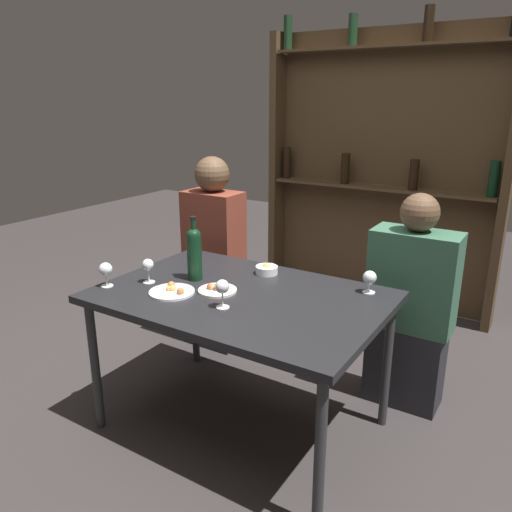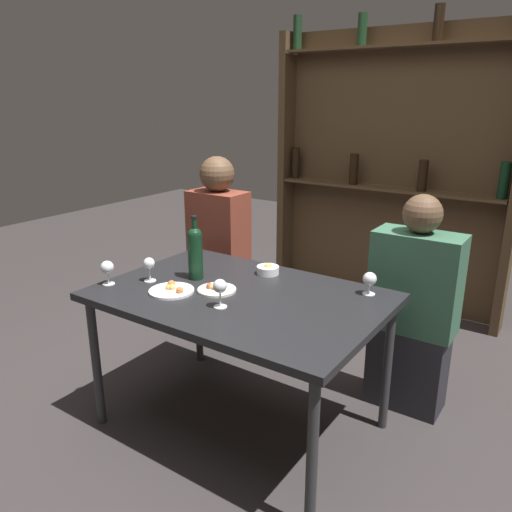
{
  "view_description": "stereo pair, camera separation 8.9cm",
  "coord_description": "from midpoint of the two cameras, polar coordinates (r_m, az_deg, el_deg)",
  "views": [
    {
      "loc": [
        1.22,
        -1.82,
        1.61
      ],
      "look_at": [
        0.0,
        0.14,
        0.88
      ],
      "focal_mm": 35.0,
      "sensor_mm": 36.0,
      "label": 1
    },
    {
      "loc": [
        1.3,
        -1.77,
        1.61
      ],
      "look_at": [
        0.0,
        0.14,
        0.88
      ],
      "focal_mm": 35.0,
      "sensor_mm": 36.0,
      "label": 2
    }
  ],
  "objects": [
    {
      "name": "food_plate_1",
      "position": [
        2.4,
        -8.54,
        -3.87
      ],
      "size": [
        0.22,
        0.22,
        0.04
      ],
      "color": "white",
      "rests_on": "dining_table"
    },
    {
      "name": "seated_person_right",
      "position": [
        2.75,
        18.33,
        -6.19
      ],
      "size": [
        0.44,
        0.22,
        1.16
      ],
      "color": "#26262B",
      "rests_on": "ground_plane"
    },
    {
      "name": "wine_glass_3",
      "position": [
        2.18,
        -2.98,
        -3.61
      ],
      "size": [
        0.06,
        0.06,
        0.13
      ],
      "color": "silver",
      "rests_on": "dining_table"
    },
    {
      "name": "wine_bottle",
      "position": [
        2.52,
        -5.97,
        0.6
      ],
      "size": [
        0.07,
        0.07,
        0.33
      ],
      "color": "black",
      "rests_on": "dining_table"
    },
    {
      "name": "seated_person_left",
      "position": [
        3.26,
        -3.47,
        -0.23
      ],
      "size": [
        0.37,
        0.22,
        1.27
      ],
      "color": "#26262B",
      "rests_on": "ground_plane"
    },
    {
      "name": "ground_plane",
      "position": [
        2.72,
        -0.71,
        -18.62
      ],
      "size": [
        10.0,
        10.0,
        0.0
      ],
      "primitive_type": "plane",
      "color": "#332D2D"
    },
    {
      "name": "dining_table",
      "position": [
        2.39,
        -0.77,
        -5.58
      ],
      "size": [
        1.34,
        0.9,
        0.73
      ],
      "color": "black",
      "rests_on": "ground_plane"
    },
    {
      "name": "wine_glass_2",
      "position": [
        2.54,
        -11.14,
        -0.97
      ],
      "size": [
        0.06,
        0.06,
        0.12
      ],
      "color": "silver",
      "rests_on": "dining_table"
    },
    {
      "name": "wine_rack_wall",
      "position": [
        3.98,
        15.77,
        9.85
      ],
      "size": [
        1.84,
        0.21,
        2.22
      ],
      "color": "#4C3823",
      "rests_on": "ground_plane"
    },
    {
      "name": "food_plate_0",
      "position": [
        2.39,
        -3.51,
        -3.8
      ],
      "size": [
        0.19,
        0.19,
        0.04
      ],
      "color": "silver",
      "rests_on": "dining_table"
    },
    {
      "name": "wine_glass_0",
      "position": [
        2.54,
        -15.69,
        -1.35
      ],
      "size": [
        0.06,
        0.06,
        0.12
      ],
      "color": "silver",
      "rests_on": "dining_table"
    },
    {
      "name": "wine_glass_1",
      "position": [
        2.4,
        13.9,
        -2.66
      ],
      "size": [
        0.07,
        0.07,
        0.11
      ],
      "color": "silver",
      "rests_on": "dining_table"
    },
    {
      "name": "snack_bowl",
      "position": [
        2.61,
        2.34,
        -1.59
      ],
      "size": [
        0.12,
        0.12,
        0.06
      ],
      "color": "white",
      "rests_on": "dining_table"
    }
  ]
}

